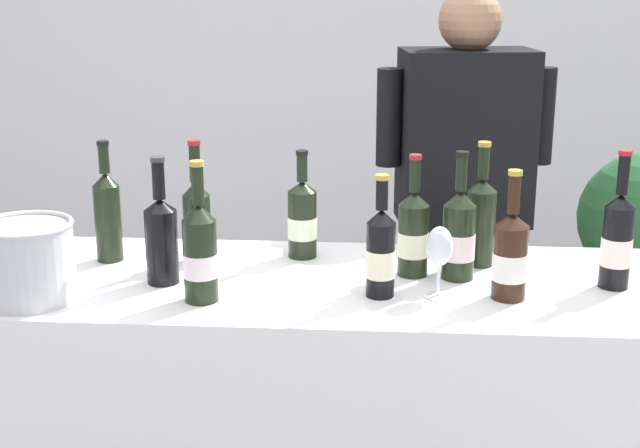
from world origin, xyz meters
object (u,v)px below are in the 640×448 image
wine_bottle_5 (459,235)px  wine_glass (439,250)px  ice_bucket (27,261)px  person_server (459,255)px  wine_bottle_0 (108,214)px  wine_bottle_2 (510,256)px  wine_bottle_6 (302,219)px  wine_bottle_3 (200,252)px  wine_bottle_4 (413,233)px  wine_bottle_7 (617,240)px  wine_bottle_10 (381,253)px  wine_bottle_1 (197,221)px  wine_bottle_9 (161,237)px  wine_bottle_8 (481,219)px

wine_bottle_5 → wine_glass: 0.16m
ice_bucket → person_server: bearing=37.9°
wine_bottle_0 → wine_bottle_2: (1.06, -0.22, -0.02)m
wine_bottle_2 → wine_bottle_6: (-0.53, 0.29, 0.00)m
wine_bottle_2 → wine_bottle_3: bearing=-174.6°
wine_bottle_4 → wine_bottle_7: 0.51m
wine_bottle_0 → wine_bottle_3: (0.31, -0.29, -0.01)m
wine_bottle_10 → wine_bottle_1: bearing=155.3°
wine_bottle_2 → wine_bottle_3: (-0.74, -0.07, 0.01)m
wine_bottle_10 → person_server: person_server is taller
wine_bottle_1 → wine_bottle_6: bearing=13.3°
wine_bottle_3 → wine_bottle_4: size_ratio=1.07×
wine_bottle_1 → wine_bottle_7: (1.09, -0.12, 0.01)m
ice_bucket → person_server: person_server is taller
wine_bottle_9 → person_server: (0.82, 0.72, -0.26)m
wine_bottle_1 → ice_bucket: size_ratio=1.46×
wine_bottle_6 → wine_glass: wine_bottle_6 is taller
wine_bottle_7 → person_server: bearing=116.0°
wine_bottle_0 → wine_bottle_10: (0.74, -0.23, -0.02)m
wine_bottle_8 → wine_bottle_7: bearing=-25.5°
wine_bottle_4 → wine_bottle_9: size_ratio=0.98×
wine_bottle_0 → wine_bottle_3: wine_bottle_3 is taller
wine_bottle_1 → ice_bucket: (-0.35, -0.32, -0.02)m
wine_bottle_9 → wine_bottle_10: 0.56m
wine_bottle_3 → person_server: size_ratio=0.21×
wine_bottle_5 → wine_bottle_7: 0.39m
wine_bottle_3 → wine_bottle_7: (1.02, 0.17, 0.00)m
wine_bottle_8 → wine_bottle_3: bearing=-155.0°
wine_bottle_9 → wine_bottle_0: bearing=138.3°
wine_bottle_3 → wine_glass: bearing=6.5°
person_server → wine_bottle_5: bearing=-95.7°
wine_bottle_9 → wine_bottle_4: bearing=9.4°
wine_bottle_3 → wine_bottle_7: size_ratio=0.98×
wine_glass → wine_bottle_4: bearing=109.7°
wine_bottle_2 → wine_bottle_6: wine_bottle_2 is taller
wine_bottle_0 → person_server: size_ratio=0.20×
wine_bottle_10 → ice_bucket: 0.85m
wine_bottle_0 → wine_bottle_6: wine_bottle_0 is taller
ice_bucket → wine_bottle_0: bearing=71.9°
wine_bottle_3 → person_server: (0.69, 0.84, -0.26)m
wine_bottle_3 → wine_bottle_6: 0.42m
wine_bottle_3 → wine_bottle_8: size_ratio=1.02×
wine_bottle_1 → wine_bottle_9: size_ratio=1.03×
wine_bottle_7 → person_server: person_server is taller
wine_bottle_7 → wine_bottle_10: 0.60m
wine_bottle_6 → wine_bottle_9: (-0.34, -0.24, 0.01)m
wine_bottle_4 → wine_bottle_5: wine_bottle_5 is taller
wine_bottle_1 → wine_bottle_3: size_ratio=0.98×
wine_bottle_10 → wine_bottle_7: bearing=10.4°
wine_bottle_4 → wine_bottle_0: bearing=175.6°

